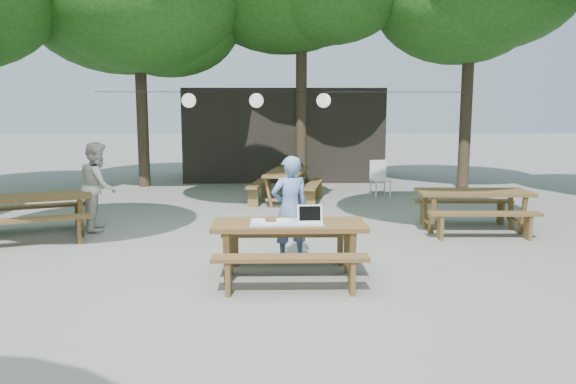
% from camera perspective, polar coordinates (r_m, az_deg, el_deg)
% --- Properties ---
extents(ground, '(80.00, 80.00, 0.00)m').
position_cam_1_polar(ground, '(7.83, -3.17, -8.08)').
color(ground, slate).
rests_on(ground, ground).
extents(pavilion, '(6.00, 3.00, 2.80)m').
position_cam_1_polar(pavilion, '(18.02, -0.46, 5.94)').
color(pavilion, black).
rests_on(pavilion, ground).
extents(main_picnic_table, '(2.00, 1.58, 0.75)m').
position_cam_1_polar(main_picnic_table, '(7.44, 0.11, -5.86)').
color(main_picnic_table, '#4D301B').
rests_on(main_picnic_table, ground).
extents(picnic_table_nw, '(2.34, 2.15, 0.75)m').
position_cam_1_polar(picnic_table_nw, '(10.62, -24.67, -2.26)').
color(picnic_table_nw, '#4D301B').
rests_on(picnic_table_nw, ground).
extents(picnic_table_ne, '(2.02, 1.64, 0.75)m').
position_cam_1_polar(picnic_table_ne, '(10.75, 18.26, -1.77)').
color(picnic_table_ne, '#4D301B').
rests_on(picnic_table_ne, ground).
extents(picnic_table_far_e, '(1.89, 2.15, 0.75)m').
position_cam_1_polar(picnic_table_far_e, '(13.32, -0.15, 0.61)').
color(picnic_table_far_e, '#4D301B').
rests_on(picnic_table_far_e, ground).
extents(woman, '(0.65, 0.52, 1.55)m').
position_cam_1_polar(woman, '(8.21, 0.20, -1.71)').
color(woman, '#6B89C4').
rests_on(woman, ground).
extents(second_person, '(0.76, 0.90, 1.62)m').
position_cam_1_polar(second_person, '(10.84, -18.71, 0.56)').
color(second_person, silver).
rests_on(second_person, ground).
extents(plastic_chair, '(0.51, 0.51, 0.90)m').
position_cam_1_polar(plastic_chair, '(14.50, 9.34, 0.63)').
color(plastic_chair, white).
rests_on(plastic_chair, ground).
extents(laptop, '(0.34, 0.27, 0.24)m').
position_cam_1_polar(laptop, '(7.29, 2.28, -2.76)').
color(laptop, white).
rests_on(laptop, main_picnic_table).
extents(tabletop_clutter, '(0.65, 0.56, 0.08)m').
position_cam_1_polar(tabletop_clutter, '(7.36, -1.45, -3.03)').
color(tabletop_clutter, teal).
rests_on(tabletop_clutter, main_picnic_table).
extents(paper_lanterns, '(9.00, 0.34, 0.38)m').
position_cam_1_polar(paper_lanterns, '(13.50, -3.18, 9.28)').
color(paper_lanterns, black).
rests_on(paper_lanterns, ground).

